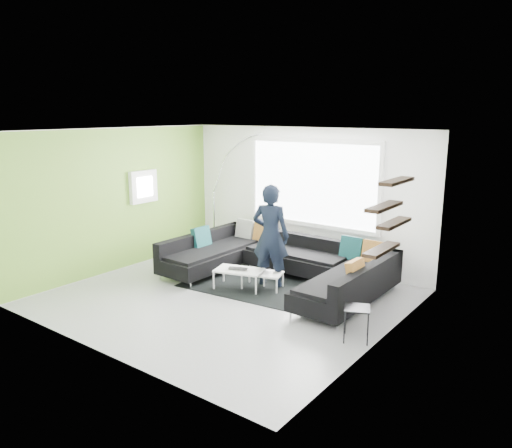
% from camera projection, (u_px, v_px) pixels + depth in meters
% --- Properties ---
extents(ground, '(5.50, 5.50, 0.00)m').
position_uv_depth(ground, '(226.00, 298.00, 8.50)').
color(ground, gray).
rests_on(ground, ground).
extents(room_shell, '(5.54, 5.04, 2.82)m').
position_uv_depth(room_shell, '(235.00, 191.00, 8.24)').
color(room_shell, white).
rests_on(room_shell, ground).
extents(sectional_sofa, '(3.89, 2.43, 0.83)m').
position_uv_depth(sectional_sofa, '(275.00, 265.00, 9.08)').
color(sectional_sofa, black).
rests_on(sectional_sofa, ground).
extents(rug, '(2.50, 1.93, 0.01)m').
position_uv_depth(rug, '(253.00, 284.00, 9.17)').
color(rug, black).
rests_on(rug, ground).
extents(coffee_table, '(1.22, 0.91, 0.35)m').
position_uv_depth(coffee_table, '(251.00, 279.00, 8.91)').
color(coffee_table, silver).
rests_on(coffee_table, ground).
extents(arc_lamp, '(2.69, 1.56, 2.69)m').
position_uv_depth(arc_lamp, '(214.00, 192.00, 11.19)').
color(arc_lamp, silver).
rests_on(arc_lamp, ground).
extents(side_table, '(0.46, 0.46, 0.48)m').
position_uv_depth(side_table, '(356.00, 324.00, 6.89)').
color(side_table, black).
rests_on(side_table, ground).
extents(person, '(0.91, 0.79, 1.86)m').
position_uv_depth(person, '(271.00, 236.00, 8.91)').
color(person, black).
rests_on(person, ground).
extents(laptop, '(0.51, 0.47, 0.03)m').
position_uv_depth(laptop, '(237.00, 270.00, 8.82)').
color(laptop, black).
rests_on(laptop, coffee_table).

